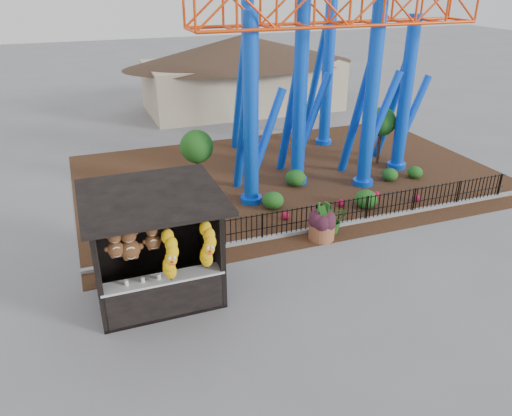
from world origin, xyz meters
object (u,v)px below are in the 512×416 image
object	(u,v)px
roller_coaster	(317,19)
terracotta_planter	(322,231)
prize_booth	(156,251)
potted_plant	(333,219)

from	to	relation	value
roller_coaster	terracotta_planter	world-z (taller)	roller_coaster
roller_coaster	terracotta_planter	bearing A→B (deg)	-112.58
prize_booth	terracotta_planter	world-z (taller)	prize_booth
roller_coaster	potted_plant	distance (m)	8.32
potted_plant	prize_booth	bearing A→B (deg)	-160.15
terracotta_planter	potted_plant	world-z (taller)	potted_plant
prize_booth	terracotta_planter	size ratio (longest dim) A/B	4.03
prize_booth	roller_coaster	world-z (taller)	roller_coaster
prize_booth	terracotta_planter	xyz separation A→B (m)	(5.71, 1.51, -1.24)
prize_booth	roller_coaster	bearing A→B (deg)	42.00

